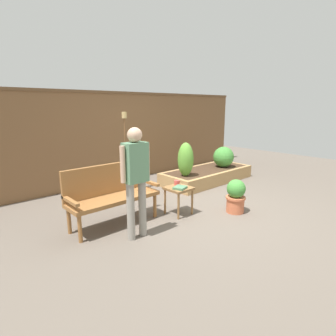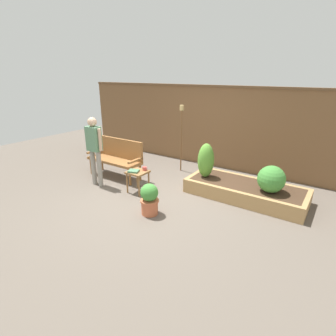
{
  "view_description": "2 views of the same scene",
  "coord_description": "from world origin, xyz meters",
  "px_view_note": "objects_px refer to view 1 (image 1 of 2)",
  "views": [
    {
      "loc": [
        -3.54,
        -3.14,
        1.84
      ],
      "look_at": [
        0.0,
        0.78,
        0.63
      ],
      "focal_mm": 29.3,
      "sensor_mm": 36.0,
      "label": 1
    },
    {
      "loc": [
        3.1,
        -3.94,
        2.45
      ],
      "look_at": [
        0.18,
        0.35,
        0.58
      ],
      "focal_mm": 28.34,
      "sensor_mm": 36.0,
      "label": 2
    }
  ],
  "objects_px": {
    "shrub_near_bench": "(186,159)",
    "cup_on_table": "(177,182)",
    "shrub_far_corner": "(223,157)",
    "tiki_torch": "(125,138)",
    "potted_boxwood": "(236,196)",
    "book_on_table": "(180,188)",
    "person_by_bench": "(136,174)",
    "side_table": "(179,192)",
    "garden_bench": "(111,190)"
  },
  "relations": [
    {
      "from": "cup_on_table",
      "to": "tiki_torch",
      "type": "bearing_deg",
      "value": 91.38
    },
    {
      "from": "shrub_far_corner",
      "to": "person_by_bench",
      "type": "relative_size",
      "value": 0.33
    },
    {
      "from": "shrub_far_corner",
      "to": "tiki_torch",
      "type": "bearing_deg",
      "value": 163.41
    },
    {
      "from": "garden_bench",
      "to": "cup_on_table",
      "type": "bearing_deg",
      "value": -15.4
    },
    {
      "from": "potted_boxwood",
      "to": "shrub_near_bench",
      "type": "distance_m",
      "value": 1.63
    },
    {
      "from": "garden_bench",
      "to": "book_on_table",
      "type": "relative_size",
      "value": 6.76
    },
    {
      "from": "cup_on_table",
      "to": "tiki_torch",
      "type": "xyz_separation_m",
      "value": [
        -0.04,
        1.54,
        0.65
      ]
    },
    {
      "from": "garden_bench",
      "to": "person_by_bench",
      "type": "bearing_deg",
      "value": -89.1
    },
    {
      "from": "potted_boxwood",
      "to": "shrub_far_corner",
      "type": "bearing_deg",
      "value": 42.18
    },
    {
      "from": "cup_on_table",
      "to": "potted_boxwood",
      "type": "relative_size",
      "value": 0.21
    },
    {
      "from": "shrub_far_corner",
      "to": "tiki_torch",
      "type": "xyz_separation_m",
      "value": [
        -2.46,
        0.73,
        0.61
      ]
    },
    {
      "from": "book_on_table",
      "to": "shrub_near_bench",
      "type": "height_order",
      "value": "shrub_near_bench"
    },
    {
      "from": "side_table",
      "to": "book_on_table",
      "type": "distance_m",
      "value": 0.13
    },
    {
      "from": "book_on_table",
      "to": "tiki_torch",
      "type": "bearing_deg",
      "value": 66.96
    },
    {
      "from": "side_table",
      "to": "shrub_far_corner",
      "type": "relative_size",
      "value": 0.93
    },
    {
      "from": "cup_on_table",
      "to": "shrub_near_bench",
      "type": "height_order",
      "value": "shrub_near_bench"
    },
    {
      "from": "book_on_table",
      "to": "shrub_near_bench",
      "type": "relative_size",
      "value": 0.28
    },
    {
      "from": "person_by_bench",
      "to": "cup_on_table",
      "type": "bearing_deg",
      "value": 17.58
    },
    {
      "from": "side_table",
      "to": "tiki_torch",
      "type": "relative_size",
      "value": 0.28
    },
    {
      "from": "shrub_far_corner",
      "to": "tiki_torch",
      "type": "relative_size",
      "value": 0.3
    },
    {
      "from": "shrub_far_corner",
      "to": "side_table",
      "type": "bearing_deg",
      "value": -159.42
    },
    {
      "from": "cup_on_table",
      "to": "shrub_near_bench",
      "type": "xyz_separation_m",
      "value": [
        1.04,
        0.81,
        0.16
      ]
    },
    {
      "from": "garden_bench",
      "to": "shrub_far_corner",
      "type": "relative_size",
      "value": 2.78
    },
    {
      "from": "potted_boxwood",
      "to": "shrub_far_corner",
      "type": "height_order",
      "value": "shrub_far_corner"
    },
    {
      "from": "person_by_bench",
      "to": "side_table",
      "type": "bearing_deg",
      "value": 12.06
    },
    {
      "from": "potted_boxwood",
      "to": "side_table",
      "type": "bearing_deg",
      "value": 142.48
    },
    {
      "from": "person_by_bench",
      "to": "garden_bench",
      "type": "bearing_deg",
      "value": 90.9
    },
    {
      "from": "shrub_near_bench",
      "to": "person_by_bench",
      "type": "height_order",
      "value": "person_by_bench"
    },
    {
      "from": "potted_boxwood",
      "to": "shrub_near_bench",
      "type": "xyz_separation_m",
      "value": [
        0.33,
        1.55,
        0.37
      ]
    },
    {
      "from": "cup_on_table",
      "to": "book_on_table",
      "type": "height_order",
      "value": "cup_on_table"
    },
    {
      "from": "cup_on_table",
      "to": "person_by_bench",
      "type": "relative_size",
      "value": 0.08
    },
    {
      "from": "cup_on_table",
      "to": "shrub_far_corner",
      "type": "xyz_separation_m",
      "value": [
        2.42,
        0.81,
        0.04
      ]
    },
    {
      "from": "shrub_far_corner",
      "to": "shrub_near_bench",
      "type": "bearing_deg",
      "value": 180.0
    },
    {
      "from": "book_on_table",
      "to": "potted_boxwood",
      "type": "distance_m",
      "value": 1.01
    },
    {
      "from": "book_on_table",
      "to": "potted_boxwood",
      "type": "xyz_separation_m",
      "value": [
        0.84,
        -0.54,
        -0.2
      ]
    },
    {
      "from": "person_by_bench",
      "to": "potted_boxwood",
      "type": "bearing_deg",
      "value": -11.97
    },
    {
      "from": "potted_boxwood",
      "to": "person_by_bench",
      "type": "distance_m",
      "value": 1.98
    },
    {
      "from": "book_on_table",
      "to": "person_by_bench",
      "type": "relative_size",
      "value": 0.14
    },
    {
      "from": "book_on_table",
      "to": "shrub_far_corner",
      "type": "relative_size",
      "value": 0.41
    },
    {
      "from": "book_on_table",
      "to": "side_table",
      "type": "bearing_deg",
      "value": 40.12
    },
    {
      "from": "shrub_near_bench",
      "to": "cup_on_table",
      "type": "bearing_deg",
      "value": -142.24
    },
    {
      "from": "cup_on_table",
      "to": "garden_bench",
      "type": "bearing_deg",
      "value": 164.6
    },
    {
      "from": "potted_boxwood",
      "to": "shrub_far_corner",
      "type": "distance_m",
      "value": 2.33
    },
    {
      "from": "tiki_torch",
      "to": "person_by_bench",
      "type": "distance_m",
      "value": 2.2
    },
    {
      "from": "shrub_near_bench",
      "to": "potted_boxwood",
      "type": "bearing_deg",
      "value": -102.1
    },
    {
      "from": "garden_bench",
      "to": "potted_boxwood",
      "type": "xyz_separation_m",
      "value": [
        1.84,
        -1.06,
        -0.24
      ]
    },
    {
      "from": "garden_bench",
      "to": "book_on_table",
      "type": "distance_m",
      "value": 1.13
    },
    {
      "from": "side_table",
      "to": "shrub_far_corner",
      "type": "height_order",
      "value": "shrub_far_corner"
    },
    {
      "from": "book_on_table",
      "to": "person_by_bench",
      "type": "xyz_separation_m",
      "value": [
        -1.0,
        -0.15,
        0.43
      ]
    },
    {
      "from": "side_table",
      "to": "shrub_far_corner",
      "type": "bearing_deg",
      "value": 20.58
    }
  ]
}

